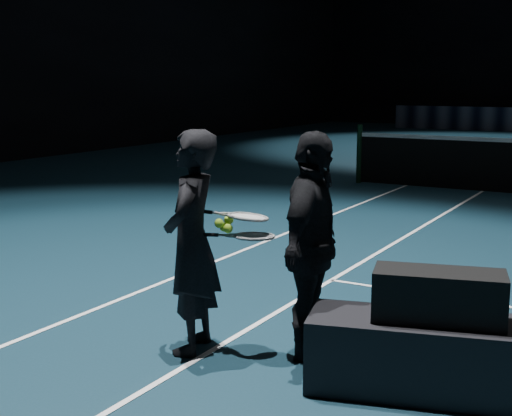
{
  "coord_description": "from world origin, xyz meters",
  "views": [
    {
      "loc": [
        -1.4,
        -12.58,
        1.93
      ],
      "look_at": [
        -3.8,
        -8.41,
        1.06
      ],
      "focal_mm": 50.0,
      "sensor_mm": 36.0,
      "label": 1
    }
  ],
  "objects_px": {
    "racket_lower": "(254,236)",
    "player_b": "(312,247)",
    "racket_upper": "(248,217)",
    "player_a": "(192,242)",
    "player_bench": "(436,357)",
    "tennis_balls": "(227,225)",
    "racket_bag": "(439,296)"
  },
  "relations": [
    {
      "from": "player_b",
      "to": "racket_lower",
      "type": "relative_size",
      "value": 2.34
    },
    {
      "from": "player_b",
      "to": "racket_upper",
      "type": "relative_size",
      "value": 2.34
    },
    {
      "from": "player_bench",
      "to": "tennis_balls",
      "type": "bearing_deg",
      "value": 166.94
    },
    {
      "from": "racket_lower",
      "to": "racket_upper",
      "type": "xyz_separation_m",
      "value": [
        -0.06,
        0.02,
        0.13
      ]
    },
    {
      "from": "racket_lower",
      "to": "tennis_balls",
      "type": "distance_m",
      "value": 0.21
    },
    {
      "from": "racket_lower",
      "to": "racket_upper",
      "type": "height_order",
      "value": "racket_upper"
    },
    {
      "from": "racket_lower",
      "to": "racket_bag",
      "type": "bearing_deg",
      "value": -21.08
    },
    {
      "from": "player_a",
      "to": "racket_lower",
      "type": "height_order",
      "value": "player_a"
    },
    {
      "from": "player_bench",
      "to": "player_b",
      "type": "height_order",
      "value": "player_b"
    },
    {
      "from": "player_a",
      "to": "racket_upper",
      "type": "bearing_deg",
      "value": 99.42
    },
    {
      "from": "player_bench",
      "to": "racket_lower",
      "type": "distance_m",
      "value": 1.45
    },
    {
      "from": "racket_bag",
      "to": "player_a",
      "type": "height_order",
      "value": "player_a"
    },
    {
      "from": "player_bench",
      "to": "player_a",
      "type": "xyz_separation_m",
      "value": [
        -1.73,
        -0.15,
        0.56
      ]
    },
    {
      "from": "player_a",
      "to": "player_b",
      "type": "distance_m",
      "value": 0.85
    },
    {
      "from": "player_a",
      "to": "player_bench",
      "type": "bearing_deg",
      "value": 77.99
    },
    {
      "from": "player_a",
      "to": "racket_lower",
      "type": "xyz_separation_m",
      "value": [
        0.42,
        0.16,
        0.06
      ]
    },
    {
      "from": "player_a",
      "to": "tennis_balls",
      "type": "height_order",
      "value": "player_a"
    },
    {
      "from": "racket_bag",
      "to": "player_b",
      "type": "height_order",
      "value": "player_b"
    },
    {
      "from": "racket_upper",
      "to": "player_a",
      "type": "bearing_deg",
      "value": -178.29
    },
    {
      "from": "player_bench",
      "to": "tennis_balls",
      "type": "relative_size",
      "value": 13.11
    },
    {
      "from": "player_b",
      "to": "racket_lower",
      "type": "xyz_separation_m",
      "value": [
        -0.37,
        -0.14,
        0.06
      ]
    },
    {
      "from": "player_bench",
      "to": "player_b",
      "type": "xyz_separation_m",
      "value": [
        -0.93,
        0.15,
        0.56
      ]
    },
    {
      "from": "tennis_balls",
      "to": "player_a",
      "type": "bearing_deg",
      "value": -158.12
    },
    {
      "from": "racket_lower",
      "to": "player_b",
      "type": "bearing_deg",
      "value": -0.0
    },
    {
      "from": "player_bench",
      "to": "racket_upper",
      "type": "xyz_separation_m",
      "value": [
        -1.37,
        0.03,
        0.75
      ]
    },
    {
      "from": "player_bench",
      "to": "player_a",
      "type": "bearing_deg",
      "value": 169.79
    },
    {
      "from": "player_bench",
      "to": "racket_bag",
      "type": "height_order",
      "value": "racket_bag"
    },
    {
      "from": "player_bench",
      "to": "player_b",
      "type": "bearing_deg",
      "value": 155.66
    },
    {
      "from": "racket_bag",
      "to": "racket_lower",
      "type": "distance_m",
      "value": 1.33
    },
    {
      "from": "player_bench",
      "to": "racket_lower",
      "type": "bearing_deg",
      "value": 164.43
    },
    {
      "from": "player_bench",
      "to": "player_a",
      "type": "relative_size",
      "value": 0.99
    },
    {
      "from": "racket_bag",
      "to": "player_b",
      "type": "distance_m",
      "value": 0.96
    }
  ]
}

